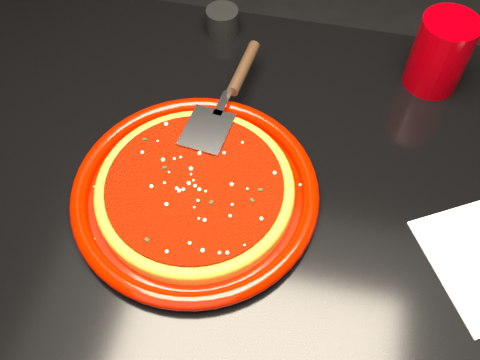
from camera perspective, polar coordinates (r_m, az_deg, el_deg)
name	(u,v)px	position (r m, az deg, el deg)	size (l,w,h in m)	color
floor	(252,348)	(1.48, 1.32, -17.47)	(4.00, 4.00, 0.01)	black
table	(256,292)	(1.13, 1.69, -11.86)	(1.20, 0.80, 0.75)	black
plate	(195,192)	(0.78, -4.78, -1.28)	(0.36, 0.36, 0.03)	#7A0800
pizza_crust	(195,190)	(0.78, -4.80, -1.11)	(0.29, 0.29, 0.01)	#936218
pizza_crust_rim	(195,188)	(0.77, -4.84, -0.82)	(0.29, 0.29, 0.02)	#936218
pizza_sauce	(195,186)	(0.77, -4.87, -0.61)	(0.26, 0.26, 0.01)	#6E0E01
parmesan_dusting	(194,183)	(0.76, -4.91, -0.31)	(0.25, 0.25, 0.01)	beige
basil_flecks	(194,183)	(0.76, -4.90, -0.35)	(0.23, 0.23, 0.00)	black
pizza_server	(228,96)	(0.85, -1.31, 9.00)	(0.08, 0.28, 0.02)	#B1B4B8
cup	(440,53)	(0.95, 20.58, 12.53)	(0.09, 0.09, 0.13)	#8C0005
ramekin	(222,21)	(1.02, -1.89, 16.63)	(0.06, 0.06, 0.05)	black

